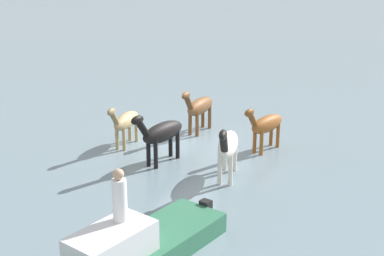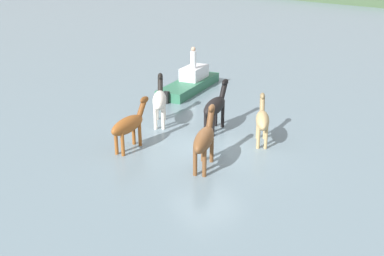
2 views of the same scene
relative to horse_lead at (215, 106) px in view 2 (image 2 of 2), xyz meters
The scene contains 8 objects.
ground_plane 2.35m from the horse_lead, 42.13° to the right, with size 197.95×197.95×0.00m, color slate.
horse_lead is the anchor object (origin of this frame).
horse_pinto_flank 2.20m from the horse_lead, 21.45° to the left, with size 1.95×1.64×1.72m.
horse_gray_outer 3.85m from the horse_lead, 90.54° to the right, with size 1.47×2.16×1.79m.
horse_dun_straggler 2.51m from the horse_lead, 140.49° to the right, with size 2.40×1.61×1.98m.
horse_rear_stallion 3.57m from the horse_lead, 40.13° to the right, with size 1.99×2.02×1.91m.
boat_motor_center 6.45m from the horse_lead, 158.30° to the left, with size 4.08×5.15×1.36m.
person_helmsman_aft 6.42m from the horse_lead, 156.77° to the left, with size 0.32×0.32×1.19m.
Camera 2 is at (12.20, -8.08, 6.47)m, focal length 39.62 mm.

